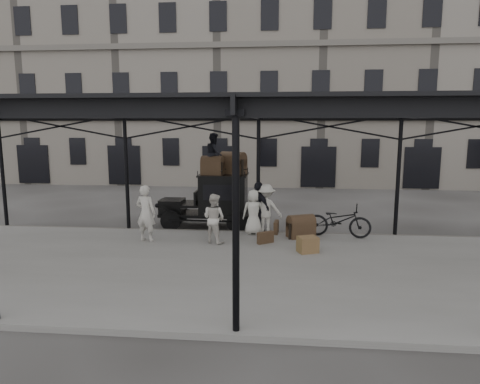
% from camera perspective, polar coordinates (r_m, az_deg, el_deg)
% --- Properties ---
extents(ground, '(120.00, 120.00, 0.00)m').
position_cam_1_polar(ground, '(14.25, 1.95, -7.83)').
color(ground, '#383533').
rests_on(ground, ground).
extents(platform, '(28.00, 8.00, 0.15)m').
position_cam_1_polar(platform, '(12.33, 1.36, -10.20)').
color(platform, slate).
rests_on(platform, ground).
extents(canopy, '(22.50, 9.00, 4.74)m').
position_cam_1_polar(canopy, '(11.92, 1.54, 11.24)').
color(canopy, black).
rests_on(canopy, ground).
extents(building_frontage, '(64.00, 8.00, 14.00)m').
position_cam_1_polar(building_frontage, '(31.74, 4.13, 14.27)').
color(building_frontage, slate).
rests_on(building_frontage, ground).
extents(taxi, '(3.65, 1.55, 2.18)m').
position_cam_1_polar(taxi, '(17.09, -3.25, -0.83)').
color(taxi, black).
rests_on(taxi, ground).
extents(porter_left, '(0.79, 0.61, 1.95)m').
position_cam_1_polar(porter_left, '(14.98, -12.45, -2.76)').
color(porter_left, beige).
rests_on(porter_left, platform).
extents(porter_midleft, '(1.02, 0.95, 1.68)m').
position_cam_1_polar(porter_midleft, '(14.48, -3.49, -3.51)').
color(porter_midleft, beige).
rests_on(porter_midleft, platform).
extents(porter_centre, '(0.83, 0.57, 1.64)m').
position_cam_1_polar(porter_centre, '(15.57, 1.82, -2.67)').
color(porter_centre, beige).
rests_on(porter_centre, platform).
extents(porter_official, '(1.11, 1.12, 1.90)m').
position_cam_1_polar(porter_official, '(15.73, 2.45, -2.07)').
color(porter_official, black).
rests_on(porter_official, platform).
extents(porter_right, '(1.25, 0.82, 1.82)m').
position_cam_1_polar(porter_right, '(15.73, 3.49, -2.24)').
color(porter_right, beige).
rests_on(porter_right, platform).
extents(bicycle, '(2.36, 1.17, 1.19)m').
position_cam_1_polar(bicycle, '(15.63, 13.01, -3.72)').
color(bicycle, black).
rests_on(bicycle, platform).
extents(porter_roof, '(0.71, 0.86, 1.61)m').
position_cam_1_polar(porter_roof, '(16.78, -3.46, 5.12)').
color(porter_roof, black).
rests_on(porter_roof, taxi).
extents(steamer_trunk_roof_near, '(0.91, 0.65, 0.61)m').
position_cam_1_polar(steamer_trunk_roof_near, '(16.69, -3.69, 3.37)').
color(steamer_trunk_roof_near, '#41301E').
rests_on(steamer_trunk_roof_near, taxi).
extents(steamer_trunk_roof_far, '(1.15, 0.97, 0.72)m').
position_cam_1_polar(steamer_trunk_roof_far, '(17.02, -0.95, 3.69)').
color(steamer_trunk_roof_far, '#41301E').
rests_on(steamer_trunk_roof_far, taxi).
extents(steamer_trunk_platform, '(1.07, 0.88, 0.68)m').
position_cam_1_polar(steamer_trunk_platform, '(15.38, 8.12, -4.75)').
color(steamer_trunk_platform, '#41301E').
rests_on(steamer_trunk_platform, platform).
extents(wicker_hamper, '(0.72, 0.64, 0.50)m').
position_cam_1_polar(wicker_hamper, '(13.68, 9.02, -6.93)').
color(wicker_hamper, brown).
rests_on(wicker_hamper, platform).
extents(suitcase_upright, '(0.20, 0.61, 0.45)m').
position_cam_1_polar(suitcase_upright, '(15.87, 4.86, -4.69)').
color(suitcase_upright, '#41301E').
rests_on(suitcase_upright, platform).
extents(suitcase_flat, '(0.58, 0.47, 0.40)m').
position_cam_1_polar(suitcase_flat, '(14.53, 3.41, -6.08)').
color(suitcase_flat, '#41301E').
rests_on(suitcase_flat, platform).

